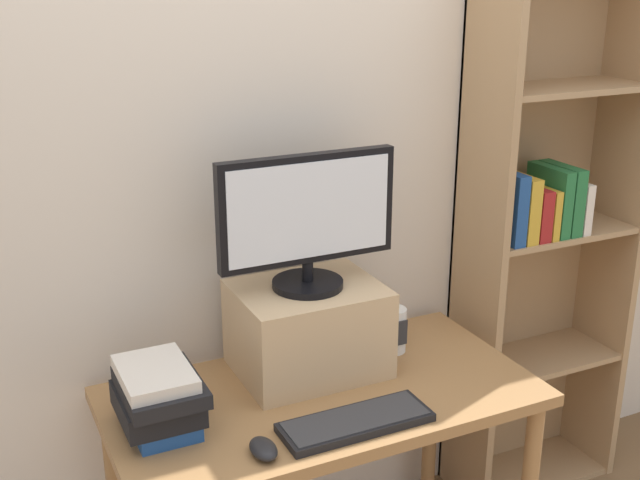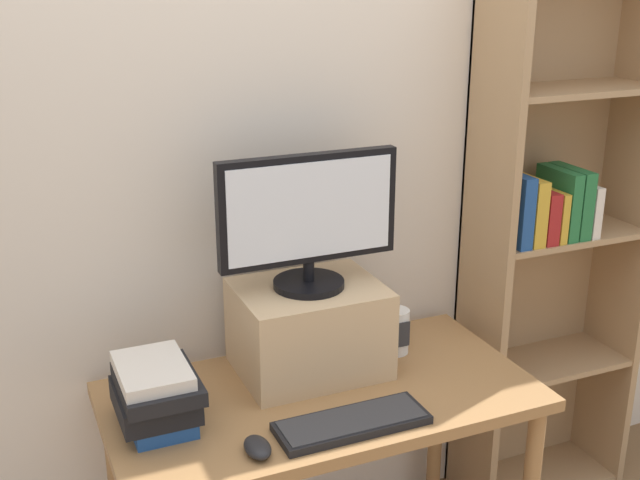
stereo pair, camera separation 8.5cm
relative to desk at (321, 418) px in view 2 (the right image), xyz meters
The scene contains 9 objects.
back_wall 0.78m from the desk, 90.00° to the left, with size 7.00×0.08×2.60m.
desk is the anchor object (origin of this frame).
bookshelf_unit 1.06m from the desk, 13.91° to the left, with size 0.62×0.28×1.96m.
riser_box 0.26m from the desk, 82.17° to the left, with size 0.42×0.33×0.27m.
computer_monitor 0.58m from the desk, 82.09° to the left, with size 0.53×0.21×0.39m.
keyboard 0.23m from the desk, 89.02° to the right, with size 0.41×0.14×0.02m.
computer_mouse 0.36m from the desk, 140.63° to the right, with size 0.06×0.10×0.04m.
book_stack 0.50m from the desk, behind, with size 0.21×0.27×0.18m.
desk_speaker 0.37m from the desk, 23.15° to the left, with size 0.08×0.09×0.14m.
Camera 2 is at (-0.80, -1.85, 1.87)m, focal length 45.00 mm.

